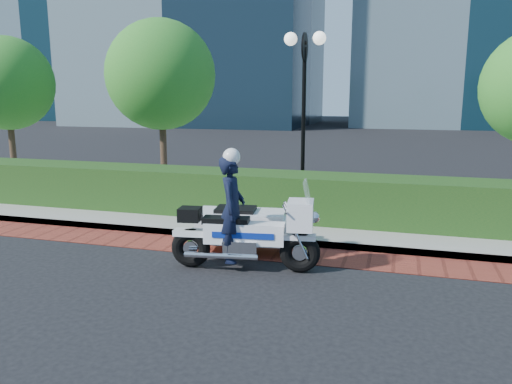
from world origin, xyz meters
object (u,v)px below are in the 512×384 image
(lamppost, at_px, (304,91))
(tree_a, at_px, (7,84))
(police_motorcycle, at_px, (242,223))
(tree_b, at_px, (161,75))

(lamppost, bearing_deg, tree_a, 172.59)
(tree_a, bearing_deg, police_motorcycle, -30.08)
(lamppost, distance_m, tree_b, 4.71)
(police_motorcycle, bearing_deg, tree_a, 142.02)
(lamppost, height_order, tree_a, tree_a)
(lamppost, xyz_separation_m, tree_a, (-10.00, 1.30, 0.26))
(lamppost, relative_size, tree_b, 0.86)
(tree_a, distance_m, police_motorcycle, 11.58)
(tree_b, xyz_separation_m, police_motorcycle, (4.28, -5.67, -2.74))
(lamppost, bearing_deg, tree_b, 163.89)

